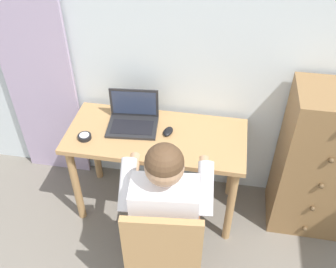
{
  "coord_description": "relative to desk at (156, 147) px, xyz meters",
  "views": [
    {
      "loc": [
        0.16,
        -0.06,
        2.4
      ],
      "look_at": [
        -0.16,
        1.76,
        0.83
      ],
      "focal_mm": 40.56,
      "sensor_mm": 36.0,
      "label": 1
    }
  ],
  "objects": [
    {
      "name": "desk_clock",
      "position": [
        -0.46,
        -0.12,
        0.13
      ],
      "size": [
        0.09,
        0.09,
        0.03
      ],
      "color": "black",
      "rests_on": "desk"
    },
    {
      "name": "chair",
      "position": [
        0.18,
        -0.7,
        -0.11
      ],
      "size": [
        0.46,
        0.44,
        0.89
      ],
      "color": "brown",
      "rests_on": "ground_plane"
    },
    {
      "name": "computer_mouse",
      "position": [
        0.08,
        0.02,
        0.13
      ],
      "size": [
        0.08,
        0.11,
        0.03
      ],
      "primitive_type": "ellipsoid",
      "rotation": [
        0.0,
        0.0,
        -0.2
      ],
      "color": "black",
      "rests_on": "desk"
    },
    {
      "name": "desk",
      "position": [
        0.0,
        0.0,
        0.0
      ],
      "size": [
        1.22,
        0.55,
        0.73
      ],
      "color": "tan",
      "rests_on": "ground_plane"
    },
    {
      "name": "wall_back",
      "position": [
        0.26,
        0.34,
        0.64
      ],
      "size": [
        4.8,
        0.05,
        2.5
      ],
      "primitive_type": "cube",
      "color": "silver",
      "rests_on": "ground_plane"
    },
    {
      "name": "person_seated",
      "position": [
        0.16,
        -0.52,
        0.07
      ],
      "size": [
        0.57,
        0.61,
        1.21
      ],
      "color": "#33384C",
      "rests_on": "ground_plane"
    },
    {
      "name": "curtain_panel",
      "position": [
        -0.93,
        0.27,
        0.51
      ],
      "size": [
        0.54,
        0.03,
        2.25
      ],
      "primitive_type": "cube",
      "color": "#B29EBC",
      "rests_on": "ground_plane"
    },
    {
      "name": "laptop",
      "position": [
        -0.18,
        0.08,
        0.17
      ],
      "size": [
        0.36,
        0.28,
        0.24
      ],
      "color": "#232326",
      "rests_on": "desk"
    },
    {
      "name": "dresser",
      "position": [
        1.11,
        0.08,
        -0.04
      ],
      "size": [
        0.51,
        0.44,
        1.14
      ],
      "color": "olive",
      "rests_on": "ground_plane"
    }
  ]
}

